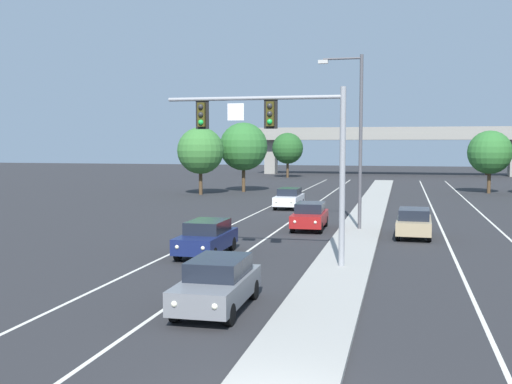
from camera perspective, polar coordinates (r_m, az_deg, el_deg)
The scene contains 18 objects.
median_island at distance 29.25m, azimuth 8.74°, elevation -5.37°, with size 2.40×110.00×0.15m, color #9E9B93.
lane_stripe_oncoming_center at distance 36.77m, azimuth 2.33°, elevation -3.40°, with size 0.14×100.00×0.01m, color silver.
lane_stripe_receding_center at distance 36.16m, azimuth 17.14°, elevation -3.73°, with size 0.14×100.00×0.01m, color silver.
edge_stripe_left at distance 37.54m, azimuth -2.62°, elevation -3.23°, with size 0.14×100.00×0.01m, color silver.
edge_stripe_right at distance 36.52m, azimuth 22.32°, elevation -3.79°, with size 0.14×100.00×0.01m, color silver.
overhead_signal_mast at distance 24.93m, azimuth 2.62°, elevation 5.12°, with size 7.48×0.44×7.20m.
street_lamp_median at distance 35.69m, azimuth 9.41°, elevation 5.62°, with size 2.58×0.28×10.00m.
car_oncoming_grey at distance 18.93m, azimuth -3.62°, elevation -8.51°, with size 1.87×4.49×1.58m.
car_oncoming_navy at distance 27.99m, azimuth -4.64°, elevation -4.24°, with size 1.83×4.47×1.58m.
car_oncoming_red at distance 36.29m, azimuth 5.06°, elevation -2.22°, with size 1.92×4.51×1.58m.
car_oncoming_white at distance 47.96m, azimuth 3.11°, elevation -0.55°, with size 1.84×4.48×1.58m.
car_receding_tan at distance 34.25m, azimuth 14.56°, elevation -2.76°, with size 1.92×4.51×1.58m.
overpass_bridge at distance 100.31m, azimuth 12.23°, elevation 4.86°, with size 42.40×6.40×7.65m.
tree_far_right_a at distance 104.63m, azimuth 20.77°, elevation 3.14°, with size 3.21×3.21×4.65m.
tree_far_right_b at distance 66.45m, azimuth 21.03°, elevation 3.48°, with size 4.43×4.43×6.41m.
tree_far_left_a at distance 90.82m, azimuth 2.98°, elevation 4.10°, with size 4.61×4.61×6.67m.
tree_far_left_c at distance 60.72m, azimuth -5.22°, elevation 3.87°, with size 4.63×4.63×6.69m.
tree_far_left_b at distance 64.01m, azimuth -1.17°, elevation 4.27°, with size 5.03×5.03×7.28m.
Camera 1 is at (2.37, -10.72, 5.10)m, focal length 42.77 mm.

